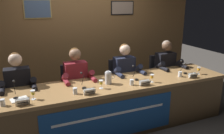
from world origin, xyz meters
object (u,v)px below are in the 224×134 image
Objects in this scene: microphone_center_left at (83,83)px; juice_glass_center_left at (101,83)px; microphone_center_right at (136,75)px; panelist_center_right at (126,74)px; water_cup_center_right at (132,83)px; juice_glass_far_right at (199,69)px; nameplate_far_left at (23,102)px; nameplate_center_right at (145,83)px; nameplate_far_right at (193,75)px; nameplate_center_left at (90,92)px; juice_glass_far_left at (33,93)px; chair_center_left at (75,92)px; water_pitcher_central at (108,78)px; microphone_far_left at (15,92)px; microphone_far_right at (184,69)px; panelist_far_left at (19,88)px; chair_far_right at (161,79)px; conference_table at (115,99)px; water_cup_center_left at (75,91)px; juice_glass_center_right at (152,77)px; water_cup_far_left at (3,103)px; chair_far_left at (20,100)px; document_stack_far_left at (19,99)px; panelist_far_right at (168,68)px; panelist_center_left at (77,80)px; chair_center_right at (121,85)px.

juice_glass_center_left is at bearing -28.55° from microphone_center_left.
panelist_center_right is at bearing 84.45° from microphone_center_right.
juice_glass_far_right is at bearing 0.90° from water_cup_center_right.
nameplate_far_left is 0.96× the size of nameplate_center_right.
nameplate_center_right is 0.90m from nameplate_far_right.
nameplate_center_left is at bearing -87.91° from microphone_center_left.
juice_glass_far_left is at bearing -160.38° from panelist_center_right.
chair_center_left is at bearing 158.26° from juice_glass_far_right.
juice_glass_far_left reaches higher than nameplate_far_right.
juice_glass_far_right is at bearing 2.25° from nameplate_far_left.
water_pitcher_central is (-1.60, 0.17, 0.01)m from juice_glass_far_right.
microphone_far_left is at bearing -166.65° from panelist_center_right.
microphone_center_left is 1.00× the size of microphone_far_right.
nameplate_center_right is at bearing -21.91° from panelist_far_left.
chair_far_right is (0.92, 0.61, -0.38)m from microphone_center_right.
nameplate_center_left is (-0.45, -0.18, 0.27)m from conference_table.
water_pitcher_central is at bearing 0.61° from microphone_far_left.
water_cup_center_left is at bearing -150.57° from panelist_center_right.
nameplate_center_left is at bearing -175.54° from juice_glass_center_right.
chair_far_left is at bearing 77.01° from water_cup_far_left.
water_cup_center_right is at bearing -5.95° from juice_glass_center_left.
nameplate_far_right is at bearing -6.70° from juice_glass_center_right.
microphone_far_right is at bearing 3.61° from water_cup_far_left.
chair_center_left is at bearing 38.90° from document_stack_far_left.
nameplate_center_right and nameplate_far_right have the same top height.
juice_glass_center_right is (1.04, -0.18, 0.01)m from microphone_center_left.
water_cup_center_right is (0.67, -0.81, 0.34)m from chair_center_left.
document_stack_far_left is (-0.17, 0.06, -0.08)m from juice_glass_far_left.
nameplate_center_right is 0.14× the size of panelist_far_right.
nameplate_far_right is (0.86, -0.70, 0.07)m from panelist_center_right.
nameplate_center_right is 1.13m from juice_glass_far_right.
panelist_far_left is at bearing 168.41° from juice_glass_far_right.
juice_glass_center_left is (1.09, -0.56, 0.11)m from panelist_far_left.
panelist_center_left is 0.60m from juice_glass_center_left.
microphone_far_right is at bearing -26.58° from panelist_center_right.
nameplate_center_right is at bearing -16.75° from microphone_center_left.
chair_center_right is at bearing 58.08° from conference_table.
chair_center_right is 0.74× the size of panelist_far_right.
water_cup_center_left is at bearing -169.23° from microphone_center_right.
juice_glass_center_left is at bearing -27.14° from panelist_far_left.
microphone_center_left is (0.86, -0.63, 0.38)m from chair_far_left.
microphone_center_right is at bearing 9.65° from nameplate_far_left.
chair_center_right is (0.88, 0.00, 0.00)m from chair_center_left.
conference_table is 0.40m from juice_glass_center_left.
microphone_center_right is 1.01m from panelist_far_right.
water_cup_center_left is 0.24m from microphone_center_left.
nameplate_center_left and nameplate_center_right have the same top height.
nameplate_center_left is at bearing -147.17° from juice_glass_center_left.
juice_glass_center_left is at bearing -140.35° from water_pitcher_central.
microphone_center_right is at bearing 18.66° from nameplate_center_left.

